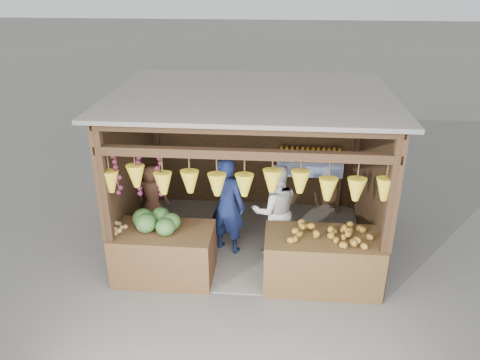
# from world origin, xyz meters

# --- Properties ---
(ground) EXTENTS (80.00, 80.00, 0.00)m
(ground) POSITION_xyz_m (0.00, 0.00, 0.00)
(ground) COLOR #514F49
(ground) RESTS_ON ground
(stall_structure) EXTENTS (4.30, 3.30, 2.66)m
(stall_structure) POSITION_xyz_m (-0.03, -0.04, 1.67)
(stall_structure) COLOR slate
(stall_structure) RESTS_ON ground
(back_shelf) EXTENTS (1.25, 0.32, 1.32)m
(back_shelf) POSITION_xyz_m (1.05, 1.28, 0.87)
(back_shelf) COLOR #382314
(back_shelf) RESTS_ON ground
(counter_left) EXTENTS (1.50, 0.85, 0.81)m
(counter_left) POSITION_xyz_m (-1.25, -1.13, 0.41)
(counter_left) COLOR #4B2C19
(counter_left) RESTS_ON ground
(counter_right) EXTENTS (1.71, 0.85, 0.83)m
(counter_right) POSITION_xyz_m (1.14, -1.13, 0.41)
(counter_right) COLOR #462F17
(counter_right) RESTS_ON ground
(stool) EXTENTS (0.35, 0.35, 0.33)m
(stool) POSITION_xyz_m (-1.68, -0.03, 0.17)
(stool) COLOR black
(stool) RESTS_ON ground
(man_standing) EXTENTS (0.73, 0.62, 1.71)m
(man_standing) POSITION_xyz_m (-0.36, -0.30, 0.85)
(man_standing) COLOR #141F4C
(man_standing) RESTS_ON ground
(woman_standing) EXTENTS (0.91, 0.79, 1.60)m
(woman_standing) POSITION_xyz_m (0.42, -0.32, 0.80)
(woman_standing) COLOR silver
(woman_standing) RESTS_ON ground
(vendor_seated) EXTENTS (0.54, 0.36, 1.07)m
(vendor_seated) POSITION_xyz_m (-1.68, -0.03, 0.87)
(vendor_seated) COLOR brown
(vendor_seated) RESTS_ON stool
(melon_pile) EXTENTS (1.00, 0.50, 0.32)m
(melon_pile) POSITION_xyz_m (-1.34, -1.08, 0.97)
(melon_pile) COLOR #174813
(melon_pile) RESTS_ON counter_left
(tanfruit_pile) EXTENTS (0.34, 0.40, 0.13)m
(tanfruit_pile) POSITION_xyz_m (-1.90, -1.19, 0.88)
(tanfruit_pile) COLOR #AC854F
(tanfruit_pile) RESTS_ON counter_left
(mango_pile) EXTENTS (1.40, 0.64, 0.22)m
(mango_pile) POSITION_xyz_m (1.19, -1.18, 0.94)
(mango_pile) COLOR #B44E18
(mango_pile) RESTS_ON counter_right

